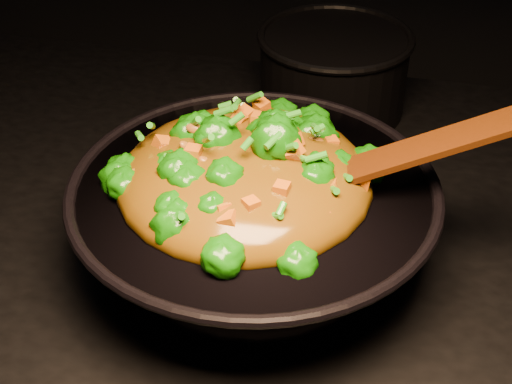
# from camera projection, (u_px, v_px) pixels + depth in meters

# --- Properties ---
(wok) EXTENTS (0.44, 0.44, 0.11)m
(wok) POSITION_uv_depth(u_px,v_px,m) (254.00, 225.00, 0.79)
(wok) COLOR black
(wok) RESTS_ON stovetop
(stir_fry) EXTENTS (0.35, 0.35, 0.09)m
(stir_fry) POSITION_uv_depth(u_px,v_px,m) (244.00, 146.00, 0.74)
(stir_fry) COLOR #167208
(stir_fry) RESTS_ON wok
(spatula) EXTENTS (0.25, 0.09, 0.11)m
(spatula) POSITION_uv_depth(u_px,v_px,m) (388.00, 159.00, 0.72)
(spatula) COLOR #331506
(spatula) RESTS_ON wok
(back_pot) EXTENTS (0.23, 0.23, 0.13)m
(back_pot) POSITION_uv_depth(u_px,v_px,m) (333.00, 72.00, 1.07)
(back_pot) COLOR black
(back_pot) RESTS_ON stovetop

